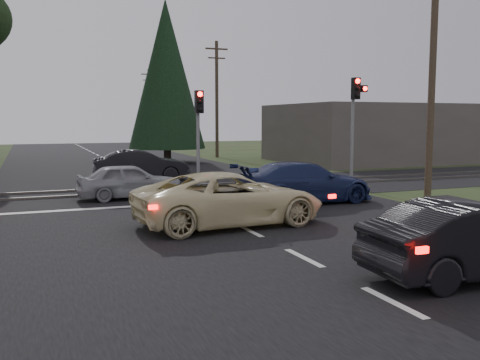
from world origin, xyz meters
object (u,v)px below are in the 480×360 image
traffic_signal_center (199,123)px  utility_pole_mid (217,97)px  cream_coupe (230,199)px  blue_sedan (304,183)px  utility_pole_near (432,71)px  dark_car_far (141,166)px  dark_hatchback (478,240)px  silver_car (130,181)px  utility_pole_far (149,105)px  traffic_signal_right (355,111)px

traffic_signal_center → utility_pole_mid: utility_pole_mid is taller
cream_coupe → blue_sedan: size_ratio=1.07×
utility_pole_near → blue_sedan: (-4.83, 0.79, -3.99)m
utility_pole_mid → dark_car_far: size_ratio=1.99×
cream_coupe → dark_hatchback: bearing=-162.8°
utility_pole_near → silver_car: (-10.40, 4.09, -4.06)m
utility_pole_far → traffic_signal_center: bearing=-99.6°
traffic_signal_right → cream_coupe: (-7.75, -5.51, -2.57)m
silver_car → utility_pole_far: bearing=-13.7°
utility_pole_far → dark_car_far: bearing=-102.7°
traffic_signal_right → dark_hatchback: (-5.23, -11.93, -2.58)m
utility_pole_near → utility_pole_mid: size_ratio=1.00×
utility_pole_far → cream_coupe: utility_pole_far is taller
cream_coupe → traffic_signal_center: bearing=-14.4°
silver_car → traffic_signal_right: bearing=-94.4°
traffic_signal_right → blue_sedan: 5.37m
dark_hatchback → utility_pole_near: bearing=-33.4°
traffic_signal_right → traffic_signal_center: traffic_signal_right is taller
cream_coupe → dark_car_far: 11.80m
cream_coupe → blue_sedan: bearing=-58.2°
cream_coupe → blue_sedan: 4.79m
traffic_signal_center → silver_car: traffic_signal_center is taller
traffic_signal_center → cream_coupe: bearing=-100.1°
silver_car → dark_hatchback: bearing=-162.1°
utility_pole_near → dark_car_far: (-8.84, 9.76, -3.98)m
dark_hatchback → blue_sedan: 9.34m
traffic_signal_right → utility_pole_mid: utility_pole_mid is taller
utility_pole_near → dark_hatchback: 11.21m
blue_sedan → traffic_signal_center: bearing=33.5°
utility_pole_mid → utility_pole_far: (0.00, 25.00, 0.00)m
utility_pole_mid → cream_coupe: bearing=-108.5°
utility_pole_near → silver_car: bearing=158.5°
utility_pole_far → dark_hatchback: (-6.18, -57.45, -4.00)m
traffic_signal_right → silver_car: bearing=176.3°
traffic_signal_center → utility_pole_near: utility_pole_near is taller
traffic_signal_center → utility_pole_mid: (7.50, 19.32, 1.92)m
utility_pole_mid → cream_coupe: (-8.70, -26.03, -3.98)m
dark_car_far → silver_car: bearing=169.0°
cream_coupe → utility_pole_mid: bearing=-22.8°
utility_pole_mid → dark_car_far: bearing=-121.8°
traffic_signal_center → blue_sedan: traffic_signal_center is taller
cream_coupe → dark_car_far: size_ratio=1.19×
traffic_signal_right → utility_pole_mid: (0.95, 20.53, 1.41)m
traffic_signal_center → utility_pole_far: 44.99m
silver_car → dark_car_far: 5.88m
traffic_signal_right → dark_car_far: bearing=141.4°
traffic_signal_right → silver_car: traffic_signal_right is taller
cream_coupe → silver_car: cream_coupe is taller
silver_car → blue_sedan: 6.48m
silver_car → blue_sedan: (5.57, -3.30, 0.07)m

